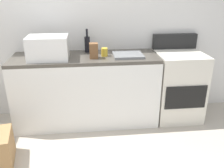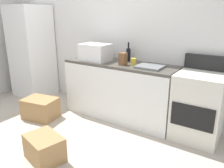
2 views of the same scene
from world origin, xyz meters
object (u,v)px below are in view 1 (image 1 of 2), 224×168
at_px(knife_block, 94,51).
at_px(microwave, 48,48).
at_px(coffee_mug, 104,52).
at_px(wine_bottle, 87,44).
at_px(stove_oven, 177,85).

bearing_deg(knife_block, microwave, 177.78).
xyz_separation_m(coffee_mug, knife_block, (-0.13, -0.08, 0.04)).
distance_m(wine_bottle, knife_block, 0.30).
bearing_deg(knife_block, stove_oven, 5.43).
bearing_deg(stove_oven, coffee_mug, -178.59).
relative_size(stove_oven, microwave, 2.39).
relative_size(stove_oven, wine_bottle, 3.67).
height_order(stove_oven, microwave, microwave).
relative_size(microwave, wine_bottle, 1.53).
relative_size(wine_bottle, coffee_mug, 3.00).
height_order(wine_bottle, knife_block, wine_bottle).
distance_m(microwave, coffee_mug, 0.67).
xyz_separation_m(microwave, knife_block, (0.53, -0.02, -0.05)).
bearing_deg(wine_bottle, knife_block, -76.18).
xyz_separation_m(stove_oven, coffee_mug, (-0.98, -0.02, 0.48)).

